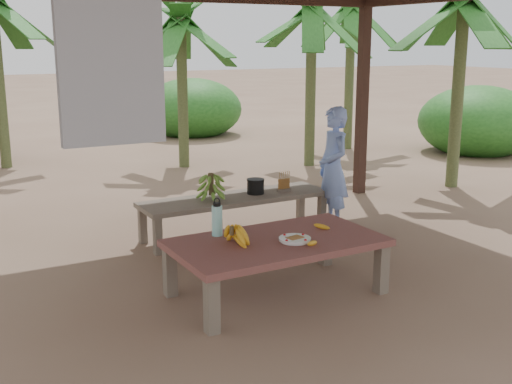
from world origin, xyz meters
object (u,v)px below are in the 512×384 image
ripe_banana_bunch (232,235)px  plate (295,239)px  work_table (277,247)px  water_flask (217,220)px  bench (236,201)px  cooking_pot (256,187)px  woman (333,168)px

ripe_banana_bunch → plate: 0.55m
work_table → water_flask: water_flask is taller
ripe_banana_bunch → water_flask: size_ratio=0.85×
bench → cooking_pot: cooking_pot is taller
work_table → cooking_pot: bearing=66.2°
cooking_pot → water_flask: bearing=-129.1°
cooking_pot → woman: size_ratio=0.14×
work_table → plate: plate is taller
plate → cooking_pot: bearing=71.3°
water_flask → plate: bearing=-42.9°
bench → water_flask: 1.67m
bench → water_flask: bearing=-123.2°
water_flask → woman: size_ratio=0.24×
plate → bench: bearing=78.7°
ripe_banana_bunch → water_flask: 0.31m
plate → woman: size_ratio=0.19×
bench → woman: woman is taller
water_flask → cooking_pot: (1.14, 1.41, -0.11)m
bench → plate: (-0.37, -1.87, 0.12)m
water_flask → cooking_pot: size_ratio=1.76×
cooking_pot → plate: bearing=-108.7°
plate → cooking_pot: 1.99m
work_table → cooking_pot: 1.92m
plate → water_flask: (-0.51, 0.47, 0.13)m
bench → plate: plate is taller
ripe_banana_bunch → plate: size_ratio=1.05×
ripe_banana_bunch → woman: woman is taller
work_table → water_flask: (-0.40, 0.35, 0.21)m
bench → cooking_pot: size_ratio=11.39×
work_table → ripe_banana_bunch: bearing=173.1°
cooking_pot → woman: (0.86, -0.30, 0.18)m
work_table → ripe_banana_bunch: (-0.41, 0.04, 0.15)m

